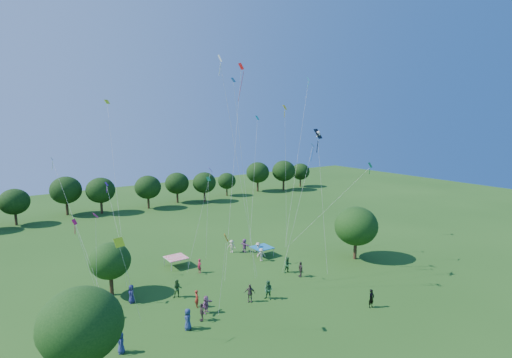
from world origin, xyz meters
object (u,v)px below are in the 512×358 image
(tent_red_stripe, at_px, (176,258))
(pirate_kite, at_px, (319,137))
(near_tree_north, at_px, (110,261))
(man_in_black, at_px, (371,298))
(red_high_kite, at_px, (238,104))
(tent_blue, at_px, (262,247))
(near_tree_west, at_px, (81,325))
(near_tree_east, at_px, (356,226))

(tent_red_stripe, height_order, pirate_kite, pirate_kite)
(near_tree_north, xyz_separation_m, tent_red_stripe, (7.96, 3.21, -2.32))
(man_in_black, xyz_separation_m, red_high_kite, (-5.61, 12.67, 17.02))
(tent_blue, height_order, red_high_kite, red_high_kite)
(near_tree_west, relative_size, pirate_kite, 0.45)
(tent_red_stripe, xyz_separation_m, tent_blue, (9.93, -2.75, 0.00))
(near_tree_west, height_order, near_tree_north, near_tree_west)
(near_tree_west, bearing_deg, red_high_kite, 27.80)
(pirate_kite, bearing_deg, man_in_black, -92.30)
(tent_red_stripe, relative_size, red_high_kite, 0.11)
(near_tree_north, bearing_deg, man_in_black, -41.26)
(tent_red_stripe, bearing_deg, near_tree_north, -158.06)
(near_tree_north, xyz_separation_m, tent_blue, (17.89, 0.45, -2.32))
(near_tree_west, distance_m, near_tree_east, 31.79)
(near_tree_east, xyz_separation_m, red_high_kite, (-13.87, 3.65, 13.84))
(pirate_kite, bearing_deg, tent_red_stripe, 131.71)
(near_tree_north, distance_m, red_high_kite, 19.30)
(near_tree_west, bearing_deg, near_tree_north, 67.58)
(near_tree_north, height_order, pirate_kite, pirate_kite)
(near_tree_west, relative_size, red_high_kite, 0.31)
(near_tree_east, distance_m, tent_red_stripe, 21.02)
(near_tree_east, relative_size, man_in_black, 3.77)
(tent_blue, bearing_deg, man_in_black, -89.69)
(tent_red_stripe, distance_m, red_high_kite, 18.50)
(near_tree_north, distance_m, near_tree_east, 27.10)
(near_tree_west, height_order, pirate_kite, pirate_kite)
(tent_red_stripe, bearing_deg, red_high_kite, -55.08)
(near_tree_east, xyz_separation_m, man_in_black, (-8.26, -9.02, -3.18))
(near_tree_north, bearing_deg, tent_blue, 1.45)
(near_tree_north, height_order, red_high_kite, red_high_kite)
(near_tree_east, distance_m, red_high_kite, 19.94)
(man_in_black, height_order, pirate_kite, pirate_kite)
(near_tree_east, distance_m, man_in_black, 12.63)
(near_tree_north, relative_size, man_in_black, 3.04)
(near_tree_east, distance_m, pirate_kite, 13.39)
(near_tree_north, height_order, near_tree_east, near_tree_east)
(tent_red_stripe, height_order, man_in_black, man_in_black)
(tent_red_stripe, distance_m, pirate_kite, 20.64)
(tent_blue, relative_size, pirate_kite, 0.16)
(tent_blue, distance_m, red_high_kite, 18.06)
(near_tree_west, distance_m, pirate_kite, 25.90)
(near_tree_west, xyz_separation_m, pirate_kite, (23.34, 3.92, 10.53))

